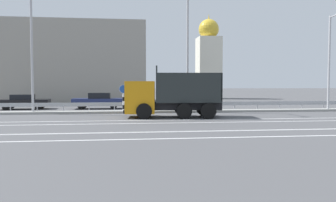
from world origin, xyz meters
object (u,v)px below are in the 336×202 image
church_tower (209,60)px  parked_car_2 (24,102)px  street_lamp_2 (188,49)px  dump_truck (161,99)px  street_lamp_1 (31,42)px  median_road_sign (123,98)px  street_lamp_3 (330,58)px  parked_car_3 (99,101)px

church_tower → parked_car_2: bearing=-137.6°
street_lamp_2 → parked_car_2: bearing=160.0°
dump_truck → street_lamp_1: street_lamp_1 is taller
church_tower → median_road_sign: bearing=-117.3°
street_lamp_3 → median_road_sign: bearing=178.9°
parked_car_2 → church_tower: bearing=127.7°
median_road_sign → street_lamp_2: bearing=-1.7°
dump_truck → street_lamp_2: size_ratio=0.74×
street_lamp_1 → street_lamp_3: (24.23, -0.24, -1.04)m
dump_truck → median_road_sign: 4.56m
parked_car_3 → church_tower: bearing=-36.8°
dump_truck → street_lamp_3: street_lamp_3 is taller
street_lamp_1 → parked_car_3: (4.56, 4.84, -4.75)m
dump_truck → street_lamp_1: (-9.62, 3.62, 4.21)m
street_lamp_3 → church_tower: church_tower is taller
street_lamp_3 → parked_car_2: size_ratio=1.77×
parked_car_2 → church_tower: 30.63m
street_lamp_2 → parked_car_3: size_ratio=1.98×
street_lamp_3 → street_lamp_1: bearing=179.4°
median_road_sign → street_lamp_1: size_ratio=0.22×
street_lamp_1 → church_tower: church_tower is taller
street_lamp_3 → parked_car_2: bearing=168.5°
median_road_sign → parked_car_3: bearing=116.7°
dump_truck → median_road_sign: dump_truck is taller
church_tower → street_lamp_3: bearing=-80.8°
parked_car_2 → street_lamp_1: bearing=18.3°
street_lamp_1 → parked_car_3: street_lamp_1 is taller
street_lamp_1 → parked_car_3: size_ratio=2.16×
street_lamp_2 → parked_car_3: bearing=147.1°
dump_truck → church_tower: size_ratio=0.50×
median_road_sign → parked_car_3: 5.33m
dump_truck → street_lamp_1: bearing=74.3°
median_road_sign → street_lamp_2: street_lamp_2 is taller
median_road_sign → parked_car_2: size_ratio=0.50×
parked_car_3 → street_lamp_2: bearing=-122.8°
street_lamp_3 → parked_car_3: street_lamp_3 is taller
street_lamp_1 → street_lamp_3: 24.26m
dump_truck → street_lamp_2: (2.52, 3.55, 3.85)m
parked_car_2 → parked_car_3: parked_car_3 is taller
street_lamp_3 → dump_truck: bearing=-167.0°
street_lamp_2 → church_tower: church_tower is taller
median_road_sign → parked_car_3: median_road_sign is taller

